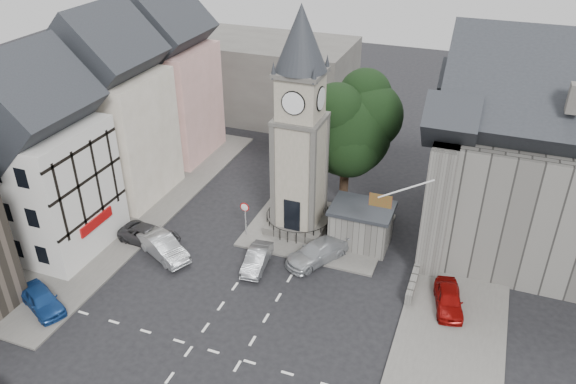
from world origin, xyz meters
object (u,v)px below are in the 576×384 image
at_px(stone_shelter, 361,225).
at_px(car_east_red, 449,299).
at_px(clock_tower, 300,127).
at_px(pedestrian, 428,238).
at_px(car_west_blue, 42,300).

xyz_separation_m(stone_shelter, car_east_red, (6.70, -4.68, -0.89)).
xyz_separation_m(clock_tower, pedestrian, (9.37, 0.77, -7.34)).
bearing_deg(car_east_red, stone_shelter, 132.94).
bearing_deg(car_west_blue, car_east_red, -43.40).
bearing_deg(stone_shelter, clock_tower, 174.16).
distance_m(stone_shelter, pedestrian, 4.81).
relative_size(stone_shelter, car_east_red, 1.11).
xyz_separation_m(clock_tower, car_west_blue, (-11.50, -13.99, -7.45)).
xyz_separation_m(car_east_red, pedestrian, (-2.13, 5.94, 0.12)).
bearing_deg(car_west_blue, clock_tower, -13.81).
relative_size(clock_tower, stone_shelter, 3.78).
bearing_deg(car_east_red, pedestrian, 97.55).
height_order(car_west_blue, car_east_red, car_west_blue).
xyz_separation_m(stone_shelter, car_west_blue, (-16.30, -13.50, -0.88)).
bearing_deg(pedestrian, car_east_red, 83.91).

